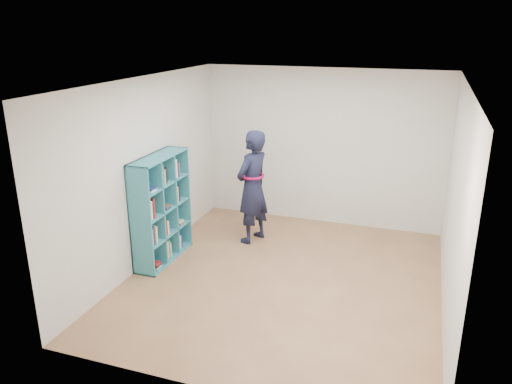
% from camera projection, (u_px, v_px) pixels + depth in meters
% --- Properties ---
extents(floor, '(4.50, 4.50, 0.00)m').
position_uv_depth(floor, '(283.00, 280.00, 6.66)').
color(floor, brown).
rests_on(floor, ground).
extents(ceiling, '(4.50, 4.50, 0.00)m').
position_uv_depth(ceiling, '(287.00, 82.00, 5.83)').
color(ceiling, white).
rests_on(ceiling, wall_back).
extents(wall_left, '(0.02, 4.50, 2.60)m').
position_uv_depth(wall_left, '(145.00, 173.00, 6.86)').
color(wall_left, beige).
rests_on(wall_left, floor).
extents(wall_right, '(0.02, 4.50, 2.60)m').
position_uv_depth(wall_right, '(455.00, 206.00, 5.63)').
color(wall_right, beige).
rests_on(wall_right, floor).
extents(wall_back, '(4.00, 0.02, 2.60)m').
position_uv_depth(wall_back, '(322.00, 148.00, 8.26)').
color(wall_back, beige).
rests_on(wall_back, floor).
extents(wall_front, '(4.00, 0.02, 2.60)m').
position_uv_depth(wall_front, '(213.00, 266.00, 4.23)').
color(wall_front, beige).
rests_on(wall_front, floor).
extents(bookshelf, '(0.34, 1.15, 1.54)m').
position_uv_depth(bookshelf, '(160.00, 210.00, 7.05)').
color(bookshelf, teal).
rests_on(bookshelf, floor).
extents(person, '(0.61, 0.74, 1.76)m').
position_uv_depth(person, '(252.00, 187.00, 7.62)').
color(person, black).
rests_on(person, floor).
extents(smartphone, '(0.02, 0.11, 0.14)m').
position_uv_depth(smartphone, '(248.00, 177.00, 7.73)').
color(smartphone, silver).
rests_on(smartphone, person).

